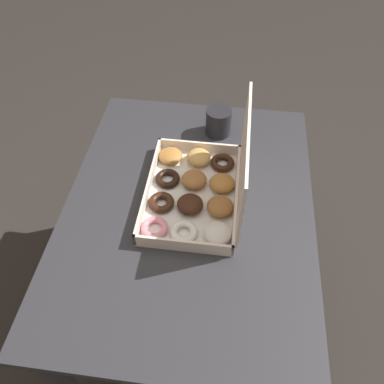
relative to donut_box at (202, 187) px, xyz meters
The scene contains 4 objects.
ground_plane 0.79m from the donut_box, 39.70° to the right, with size 8.00×8.00×0.00m, color #2D2826.
dining_table 0.17m from the donut_box, 39.70° to the right, with size 1.03×0.78×0.74m.
donut_box is the anchor object (origin of this frame).
coffee_mug 0.31m from the donut_box, behind, with size 0.09×0.09×0.10m.
Camera 1 is at (0.70, 0.10, 1.67)m, focal length 35.00 mm.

